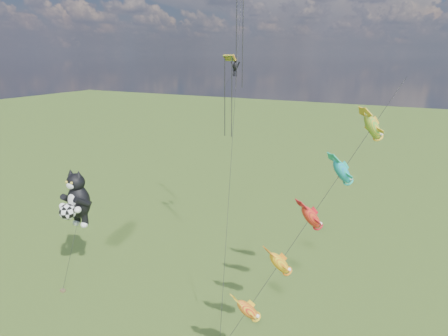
% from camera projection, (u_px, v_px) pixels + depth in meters
% --- Properties ---
extents(ground, '(300.00, 300.00, 0.00)m').
position_uv_depth(ground, '(65.00, 296.00, 32.96)').
color(ground, '#274511').
extents(cat_kite_rig, '(2.49, 4.06, 10.67)m').
position_uv_depth(cat_kite_rig, '(76.00, 199.00, 33.70)').
color(cat_kite_rig, brown).
rests_on(cat_kite_rig, ground).
extents(fish_windsock_rig, '(9.76, 12.78, 19.10)m').
position_uv_depth(fish_windsock_rig, '(310.00, 218.00, 23.24)').
color(fish_windsock_rig, brown).
rests_on(fish_windsock_rig, ground).
extents(parafoil_rig, '(6.53, 16.60, 26.99)m').
position_uv_depth(parafoil_rig, '(235.00, 63.00, 33.32)').
color(parafoil_rig, brown).
rests_on(parafoil_rig, ground).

